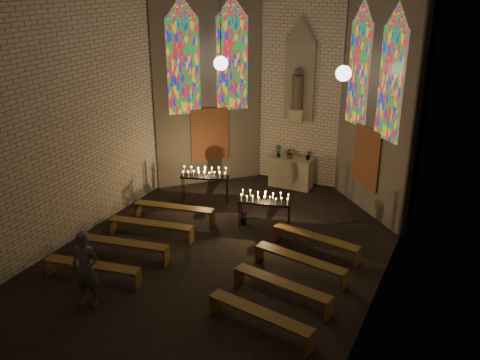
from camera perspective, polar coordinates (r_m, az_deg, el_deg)
name	(u,v)px	position (r m, az deg, el deg)	size (l,w,h in m)	color
floor	(215,260)	(13.71, -2.70, -8.55)	(12.00, 12.00, 0.00)	black
room	(269,90)	(15.22, 3.12, 9.61)	(8.22, 12.43, 7.00)	beige
altar	(291,172)	(18.01, 5.47, 0.81)	(1.40, 0.60, 1.00)	#B5AE93
flower_vase_left	(278,151)	(17.83, 4.12, 3.09)	(0.23, 0.15, 0.43)	#4C723F
flower_vase_center	(290,153)	(17.80, 5.38, 2.90)	(0.33, 0.29, 0.37)	#4C723F
flower_vase_right	(308,155)	(17.69, 7.32, 2.65)	(0.19, 0.15, 0.34)	#4C723F
aisle_flower_pot	(243,218)	(15.43, 0.37, -4.04)	(0.22, 0.22, 0.39)	#4C723F
votive_stand_left	(205,175)	(16.56, -3.79, 0.58)	(1.53, 0.82, 1.10)	black
votive_stand_right	(265,200)	(14.79, 2.65, -2.13)	(1.52, 0.65, 1.08)	black
pew_left_0	(174,209)	(15.69, -7.05, -3.05)	(2.41, 0.74, 0.46)	brown
pew_right_0	(316,239)	(14.04, 8.08, -6.24)	(2.41, 0.74, 0.46)	brown
pew_left_1	(151,225)	(14.80, -9.53, -4.79)	(2.41, 0.74, 0.46)	brown
pew_right_1	(300,260)	(13.04, 6.43, -8.51)	(2.41, 0.74, 0.46)	brown
pew_left_2	(123,245)	(13.96, -12.33, -6.75)	(2.41, 0.74, 0.46)	brown
pew_right_2	(282,285)	(12.08, 4.48, -11.13)	(2.41, 0.74, 0.46)	brown
pew_left_3	(92,267)	(13.17, -15.50, -8.92)	(2.41, 0.74, 0.46)	brown
pew_right_3	(260,315)	(11.16, 2.16, -14.19)	(2.41, 0.74, 0.46)	brown
visitor	(86,269)	(12.09, -16.14, -9.16)	(0.64, 0.42, 1.76)	#43434C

